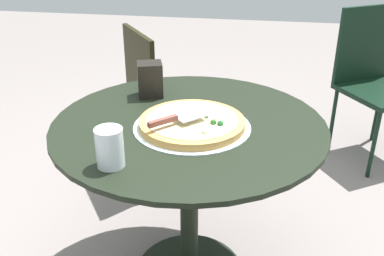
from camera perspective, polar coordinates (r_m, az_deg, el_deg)
The scene contains 7 objects.
patio_table at distance 1.65m, azimuth -0.39°, elevation -4.40°, with size 0.98×0.98×0.72m.
pizza_on_tray at distance 1.53m, azimuth 0.01°, elevation 0.63°, with size 0.41×0.41×0.05m.
pizza_server at distance 1.47m, azimuth -2.17°, elevation 1.28°, with size 0.18×0.18×0.02m.
drinking_cup at distance 1.30m, azimuth -10.64°, elevation -2.51°, with size 0.08×0.08×0.12m, color white.
napkin_dispenser at distance 1.79m, azimuth -5.46°, elevation 6.30°, with size 0.10×0.09×0.14m, color black.
patio_chair_near at distance 2.41m, azimuth -4.07°, elevation 4.38°, with size 0.57×0.57×0.86m.
patio_chair_corner at distance 2.86m, azimuth 22.67°, elevation 6.41°, with size 0.58×0.58×0.91m.
Camera 1 is at (0.25, -1.40, 1.39)m, focal length 41.06 mm.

